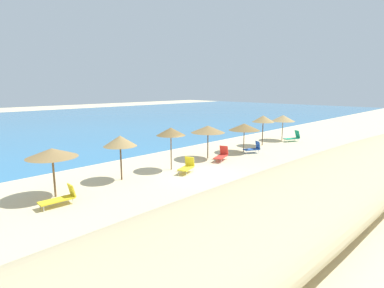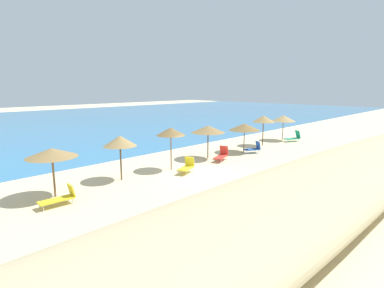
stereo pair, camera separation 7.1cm
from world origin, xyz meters
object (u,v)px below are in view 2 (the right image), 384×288
Objects in this scene: beach_umbrella_4 at (171,132)px; beach_umbrella_7 at (264,119)px; beach_umbrella_8 at (283,118)px; lounge_chair_2 at (60,198)px; beach_umbrella_3 at (120,141)px; lounge_chair_1 at (187,166)px; beach_umbrella_6 at (244,127)px; lounge_chair_4 at (253,148)px; lounge_chair_0 at (222,155)px; beach_umbrella_2 at (52,153)px; beach_umbrella_5 at (208,129)px; lounge_chair_3 at (294,137)px.

beach_umbrella_4 is 11.80m from beach_umbrella_7.
lounge_chair_2 is (-23.55, -1.30, -1.91)m from beach_umbrella_8.
beach_umbrella_3 reaches higher than lounge_chair_1.
beach_umbrella_4 is 1.09× the size of beach_umbrella_6.
lounge_chair_2 is (-19.59, -1.23, -2.14)m from beach_umbrella_7.
beach_umbrella_7 reaches higher than lounge_chair_4.
beach_umbrella_4 reaches higher than lounge_chair_0.
lounge_chair_1 is at bearing 121.38° from lounge_chair_4.
beach_umbrella_7 is (19.30, -0.09, 0.26)m from beach_umbrella_2.
beach_umbrella_4 is 2.51m from lounge_chair_1.
beach_umbrella_5 is at bearing -87.09° from lounge_chair_1.
beach_umbrella_7 is at bearing -40.42° from lounge_chair_4.
beach_umbrella_7 reaches higher than lounge_chair_2.
beach_umbrella_4 is 4.93m from lounge_chair_0.
lounge_chair_0 is at bearing -8.65° from beach_umbrella_3.
beach_umbrella_3 reaches higher than lounge_chair_2.
beach_umbrella_4 is 1.59× the size of lounge_chair_0.
beach_umbrella_2 is 23.26m from beach_umbrella_8.
beach_umbrella_3 is at bearing 179.75° from beach_umbrella_5.
beach_umbrella_3 is 1.82× the size of lounge_chair_4.
beach_umbrella_7 reaches higher than beach_umbrella_8.
beach_umbrella_6 is 15.95m from lounge_chair_2.
beach_umbrella_4 is 4.17m from beach_umbrella_5.
lounge_chair_2 is (-7.79, -0.96, -2.20)m from beach_umbrella_4.
beach_umbrella_8 is at bearing -0.29° from beach_umbrella_3.
lounge_chair_1 is (0.20, -1.29, -2.14)m from beach_umbrella_4.
lounge_chair_0 is at bearing -10.10° from beach_umbrella_4.
lounge_chair_0 is at bearing 113.03° from lounge_chair_3.
beach_umbrella_6 is at bearing 45.80° from lounge_chair_4.
beach_umbrella_5 is 4.67m from lounge_chair_1.
beach_umbrella_4 is at bearing -178.72° from beach_umbrella_7.
beach_umbrella_2 is 0.88× the size of beach_umbrella_4.
beach_umbrella_8 is at bearing -50.25° from lounge_chair_4.
beach_umbrella_4 is at bearing 112.43° from lounge_chair_4.
lounge_chair_3 reaches higher than lounge_chair_4.
lounge_chair_3 is (7.79, -0.64, -1.73)m from beach_umbrella_6.
beach_umbrella_7 is 1.58× the size of lounge_chair_3.
lounge_chair_1 is 8.09m from lounge_chair_4.
beach_umbrella_2 is 7.52m from beach_umbrella_4.
beach_umbrella_8 is (11.62, -0.06, -0.00)m from beach_umbrella_5.
beach_umbrella_6 is at bearing -8.92° from beach_umbrella_5.
lounge_chair_4 is at bearing -113.71° from lounge_chair_0.
beach_umbrella_7 is at bearing 97.95° from lounge_chair_3.
beach_umbrella_7 is 1.75× the size of lounge_chair_2.
beach_umbrella_8 is at bearing -84.66° from lounge_chair_2.
beach_umbrella_3 is 1.02× the size of beach_umbrella_6.
beach_umbrella_4 reaches higher than beach_umbrella_6.
lounge_chair_2 is (-0.29, -1.31, -1.89)m from beach_umbrella_2.
lounge_chair_0 reaches higher than lounge_chair_4.
beach_umbrella_8 is at bearing 1.02° from beach_umbrella_7.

